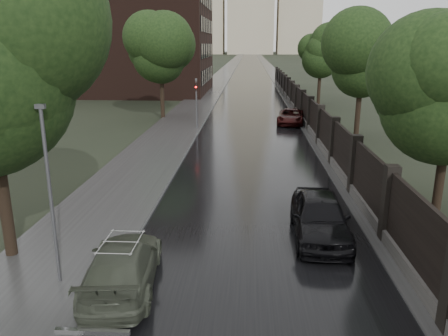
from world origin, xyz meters
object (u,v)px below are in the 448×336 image
(volga_sedan, at_px, (123,265))
(car_right_far, at_px, (291,117))
(tree_right_b, at_px, (362,68))
(traffic_light, at_px, (196,99))
(lamp_post, at_px, (50,196))
(tree_right_c, at_px, (321,59))
(car_right_near, at_px, (320,216))
(tree_left_far, at_px, (161,60))

(volga_sedan, xyz_separation_m, car_right_far, (6.98, 26.29, -0.02))
(tree_right_b, xyz_separation_m, traffic_light, (-11.80, 2.99, -2.55))
(lamp_post, relative_size, traffic_light, 1.28)
(traffic_light, bearing_deg, volga_sedan, -88.29)
(tree_right_c, distance_m, traffic_light, 19.26)
(volga_sedan, distance_m, car_right_near, 6.94)
(tree_right_b, height_order, car_right_far, tree_right_b)
(tree_right_b, xyz_separation_m, tree_right_c, (0.00, 18.00, 0.00))
(lamp_post, distance_m, traffic_light, 23.52)
(volga_sedan, bearing_deg, tree_right_c, -112.27)
(tree_right_c, bearing_deg, car_right_near, -98.42)
(volga_sedan, relative_size, car_right_near, 0.99)
(volga_sedan, distance_m, car_right_far, 27.20)
(traffic_light, xyz_separation_m, volga_sedan, (0.70, -23.45, -1.74))
(car_right_far, bearing_deg, tree_right_b, -47.12)
(tree_left_far, xyz_separation_m, traffic_light, (3.70, -5.01, -2.84))
(tree_right_b, height_order, volga_sedan, tree_right_b)
(tree_right_c, xyz_separation_m, car_right_near, (-5.16, -34.87, -4.16))
(traffic_light, bearing_deg, car_right_near, -71.51)
(tree_left_far, distance_m, tree_right_b, 17.45)
(tree_left_far, bearing_deg, volga_sedan, -81.21)
(lamp_post, relative_size, volga_sedan, 1.12)
(tree_left_far, height_order, tree_right_c, tree_left_far)
(traffic_light, height_order, car_right_near, traffic_light)
(traffic_light, bearing_deg, car_right_far, 20.31)
(tree_left_far, distance_m, lamp_post, 28.73)
(car_right_far, bearing_deg, volga_sedan, -97.23)
(tree_right_b, height_order, car_right_near, tree_right_b)
(car_right_near, bearing_deg, lamp_post, -153.38)
(lamp_post, xyz_separation_m, car_right_far, (8.78, 26.34, -2.03))
(tree_left_far, xyz_separation_m, lamp_post, (2.60, -28.50, -2.57))
(tree_right_c, bearing_deg, tree_right_b, -90.00)
(traffic_light, relative_size, car_right_far, 0.86)
(tree_left_far, height_order, tree_right_b, tree_left_far)
(tree_right_b, height_order, tree_right_c, same)
(tree_left_far, height_order, volga_sedan, tree_left_far)
(tree_left_far, distance_m, car_right_near, 27.30)
(tree_right_b, relative_size, tree_right_c, 1.00)
(tree_right_b, bearing_deg, tree_left_far, 152.70)
(tree_left_far, xyz_separation_m, car_right_far, (11.38, -2.16, -4.60))
(tree_right_c, bearing_deg, car_right_far, -108.73)
(car_right_near, height_order, car_right_far, car_right_near)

